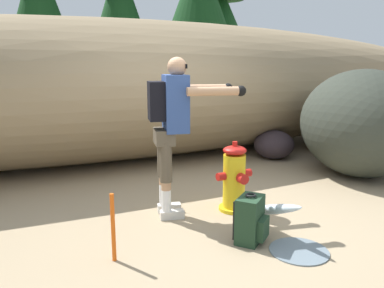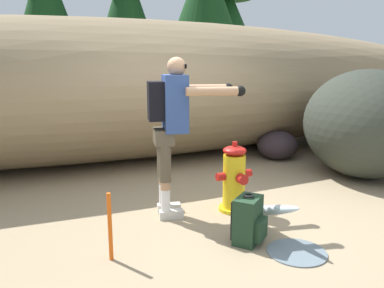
{
  "view_description": "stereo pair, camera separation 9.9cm",
  "coord_description": "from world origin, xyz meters",
  "px_view_note": "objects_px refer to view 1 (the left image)",
  "views": [
    {
      "loc": [
        -1.98,
        -3.49,
        1.66
      ],
      "look_at": [
        -0.13,
        0.35,
        0.75
      ],
      "focal_mm": 35.93,
      "sensor_mm": 36.0,
      "label": 1
    },
    {
      "loc": [
        -1.89,
        -3.54,
        1.66
      ],
      "look_at": [
        -0.13,
        0.35,
        0.75
      ],
      "focal_mm": 35.93,
      "sensor_mm": 36.0,
      "label": 2
    }
  ],
  "objects_px": {
    "utility_worker": "(174,118)",
    "boulder_small": "(274,145)",
    "spare_backpack": "(251,220)",
    "fire_hydrant": "(234,179)",
    "boulder_mid": "(347,123)",
    "boulder_large": "(362,123)",
    "survey_stake": "(113,228)"
  },
  "relations": [
    {
      "from": "utility_worker",
      "to": "boulder_small",
      "type": "bearing_deg",
      "value": 45.34
    },
    {
      "from": "utility_worker",
      "to": "boulder_small",
      "type": "height_order",
      "value": "utility_worker"
    },
    {
      "from": "utility_worker",
      "to": "spare_backpack",
      "type": "height_order",
      "value": "utility_worker"
    },
    {
      "from": "fire_hydrant",
      "to": "boulder_mid",
      "type": "relative_size",
      "value": 0.59
    },
    {
      "from": "boulder_mid",
      "to": "boulder_large",
      "type": "bearing_deg",
      "value": -130.26
    },
    {
      "from": "spare_backpack",
      "to": "boulder_small",
      "type": "bearing_deg",
      "value": 100.98
    },
    {
      "from": "boulder_mid",
      "to": "boulder_small",
      "type": "xyz_separation_m",
      "value": [
        -1.53,
        0.17,
        -0.31
      ]
    },
    {
      "from": "boulder_large",
      "to": "survey_stake",
      "type": "xyz_separation_m",
      "value": [
        -3.94,
        -0.93,
        -0.49
      ]
    },
    {
      "from": "spare_backpack",
      "to": "boulder_large",
      "type": "distance_m",
      "value": 2.98
    },
    {
      "from": "boulder_large",
      "to": "boulder_mid",
      "type": "xyz_separation_m",
      "value": [
        1.02,
        1.21,
        -0.23
      ]
    },
    {
      "from": "utility_worker",
      "to": "boulder_large",
      "type": "distance_m",
      "value": 3.1
    },
    {
      "from": "spare_backpack",
      "to": "boulder_small",
      "type": "relative_size",
      "value": 0.67
    },
    {
      "from": "fire_hydrant",
      "to": "boulder_small",
      "type": "distance_m",
      "value": 2.6
    },
    {
      "from": "spare_backpack",
      "to": "fire_hydrant",
      "type": "bearing_deg",
      "value": 121.43
    },
    {
      "from": "fire_hydrant",
      "to": "survey_stake",
      "type": "xyz_separation_m",
      "value": [
        -1.53,
        -0.55,
        -0.07
      ]
    },
    {
      "from": "fire_hydrant",
      "to": "boulder_large",
      "type": "relative_size",
      "value": 0.43
    },
    {
      "from": "survey_stake",
      "to": "utility_worker",
      "type": "bearing_deg",
      "value": 39.44
    },
    {
      "from": "boulder_large",
      "to": "survey_stake",
      "type": "bearing_deg",
      "value": -166.75
    },
    {
      "from": "boulder_small",
      "to": "boulder_large",
      "type": "bearing_deg",
      "value": -69.83
    },
    {
      "from": "fire_hydrant",
      "to": "spare_backpack",
      "type": "bearing_deg",
      "value": -110.69
    },
    {
      "from": "utility_worker",
      "to": "boulder_large",
      "type": "bearing_deg",
      "value": 17.6
    },
    {
      "from": "boulder_large",
      "to": "boulder_small",
      "type": "bearing_deg",
      "value": 110.17
    },
    {
      "from": "fire_hydrant",
      "to": "survey_stake",
      "type": "bearing_deg",
      "value": -160.35
    },
    {
      "from": "boulder_small",
      "to": "survey_stake",
      "type": "xyz_separation_m",
      "value": [
        -3.44,
        -2.31,
        0.05
      ]
    },
    {
      "from": "utility_worker",
      "to": "boulder_small",
      "type": "distance_m",
      "value": 3.14
    },
    {
      "from": "boulder_mid",
      "to": "utility_worker",
      "type": "bearing_deg",
      "value": -160.85
    },
    {
      "from": "boulder_large",
      "to": "boulder_mid",
      "type": "relative_size",
      "value": 1.38
    },
    {
      "from": "boulder_large",
      "to": "fire_hydrant",
      "type": "bearing_deg",
      "value": -171.0
    },
    {
      "from": "spare_backpack",
      "to": "boulder_large",
      "type": "relative_size",
      "value": 0.25
    },
    {
      "from": "utility_worker",
      "to": "boulder_large",
      "type": "xyz_separation_m",
      "value": [
        3.08,
        0.22,
        -0.3
      ]
    },
    {
      "from": "boulder_mid",
      "to": "survey_stake",
      "type": "height_order",
      "value": "boulder_mid"
    },
    {
      "from": "spare_backpack",
      "to": "boulder_mid",
      "type": "bearing_deg",
      "value": 84.26
    }
  ]
}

